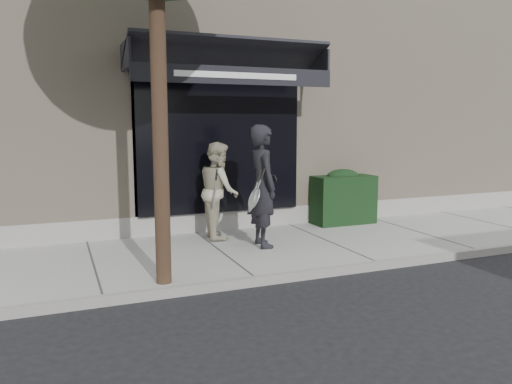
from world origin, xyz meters
name	(u,v)px	position (x,y,z in m)	size (l,w,h in m)	color
ground	(326,246)	(0.00, 0.00, 0.00)	(80.00, 80.00, 0.00)	black
sidewalk	(326,243)	(0.00, 0.00, 0.06)	(20.00, 3.00, 0.12)	#9A9994
curb	(377,265)	(0.00, -1.55, 0.07)	(20.00, 0.10, 0.14)	gray
building_facade	(233,103)	(-0.01, 4.96, 2.74)	(14.30, 8.04, 5.64)	#B9A78D
hedge	(342,198)	(1.10, 1.25, 0.66)	(1.30, 0.70, 1.14)	black
pedestrian_front	(263,186)	(-1.22, 0.04, 1.15)	(0.71, 0.91, 2.07)	black
pedestrian_back	(219,190)	(-1.71, 0.94, 1.00)	(0.76, 0.93, 1.76)	#B5AD91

